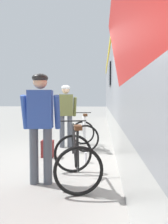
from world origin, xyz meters
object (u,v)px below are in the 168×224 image
bicycle_near_white (84,134)px  backpack_on_platform (48,149)px  water_bottle_near_the_bikes (86,157)px  bicycle_far_black (75,158)px  cyclist_far_in_blue (41,118)px  cyclist_near_in_olive (66,110)px

bicycle_near_white → backpack_on_platform: (-0.78, -1.08, -0.20)m
water_bottle_near_the_bikes → bicycle_far_black: bearing=-94.3°
bicycle_near_white → backpack_on_platform: size_ratio=2.91×
cyclist_far_in_blue → cyclist_near_in_olive: bearing=91.0°
bicycle_far_black → backpack_on_platform: bearing=118.6°
cyclist_near_in_olive → bicycle_far_black: 2.83m
cyclist_near_in_olive → cyclist_far_in_blue: (0.05, -2.77, 0.00)m
bicycle_near_white → water_bottle_near_the_bikes: (0.16, -1.45, -0.29)m
bicycle_near_white → bicycle_far_black: 2.63m
water_bottle_near_the_bikes → bicycle_near_white: bearing=96.3°
bicycle_far_black → cyclist_far_in_blue: bearing=-171.3°
cyclist_far_in_blue → bicycle_near_white: bearing=80.1°
cyclist_near_in_olive → bicycle_far_black: (0.59, -2.69, -0.65)m
bicycle_near_white → water_bottle_near_the_bikes: bearing=-83.7°
cyclist_near_in_olive → cyclist_far_in_blue: same height
cyclist_far_in_blue → bicycle_near_white: (0.48, 2.72, -0.65)m
bicycle_far_black → water_bottle_near_the_bikes: bearing=85.7°
bicycle_near_white → water_bottle_near_the_bikes: bicycle_near_white is taller
bicycle_far_black → water_bottle_near_the_bikes: size_ratio=5.44×
backpack_on_platform → bicycle_far_black: bearing=-60.3°
bicycle_far_black → water_bottle_near_the_bikes: (0.09, 1.18, -0.29)m
bicycle_far_black → backpack_on_platform: (-0.85, 1.55, -0.20)m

